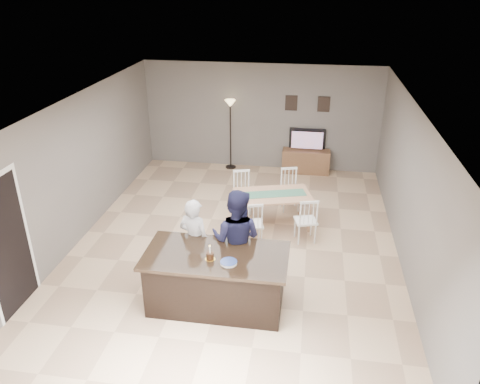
% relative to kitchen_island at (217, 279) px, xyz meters
% --- Properties ---
extents(floor, '(8.00, 8.00, 0.00)m').
position_rel_kitchen_island_xyz_m(floor, '(0.00, 1.80, -0.45)').
color(floor, '#D2AD86').
rests_on(floor, ground).
extents(room_shell, '(8.00, 8.00, 8.00)m').
position_rel_kitchen_island_xyz_m(room_shell, '(0.00, 1.80, 1.22)').
color(room_shell, slate).
rests_on(room_shell, floor).
extents(kitchen_island, '(2.15, 1.10, 0.90)m').
position_rel_kitchen_island_xyz_m(kitchen_island, '(0.00, 0.00, 0.00)').
color(kitchen_island, black).
rests_on(kitchen_island, floor).
extents(tv_console, '(1.20, 0.40, 0.60)m').
position_rel_kitchen_island_xyz_m(tv_console, '(1.20, 5.57, -0.15)').
color(tv_console, brown).
rests_on(tv_console, floor).
extents(television, '(0.91, 0.12, 0.53)m').
position_rel_kitchen_island_xyz_m(television, '(1.20, 5.64, 0.41)').
color(television, black).
rests_on(television, tv_console).
extents(tv_screen_glow, '(0.78, 0.00, 0.78)m').
position_rel_kitchen_island_xyz_m(tv_screen_glow, '(1.20, 5.56, 0.42)').
color(tv_screen_glow, '#D15817').
rests_on(tv_screen_glow, tv_console).
extents(picture_frames, '(1.10, 0.02, 0.38)m').
position_rel_kitchen_island_xyz_m(picture_frames, '(1.15, 5.78, 1.30)').
color(picture_frames, black).
rests_on(picture_frames, room_shell).
extents(doorway, '(0.00, 2.10, 2.65)m').
position_rel_kitchen_island_xyz_m(doorway, '(-2.99, -0.50, 0.80)').
color(doorway, black).
rests_on(doorway, floor).
extents(woman, '(0.63, 0.52, 1.50)m').
position_rel_kitchen_island_xyz_m(woman, '(-0.47, 0.55, 0.30)').
color(woman, '#BAB9BE').
rests_on(woman, floor).
extents(man, '(0.92, 0.76, 1.71)m').
position_rel_kitchen_island_xyz_m(man, '(0.21, 0.55, 0.40)').
color(man, '#1A1A39').
rests_on(man, floor).
extents(birthday_cake, '(0.15, 0.15, 0.24)m').
position_rel_kitchen_island_xyz_m(birthday_cake, '(-0.06, -0.14, 0.50)').
color(birthday_cake, '#EBBD45').
rests_on(birthday_cake, kitchen_island).
extents(plate_stack, '(0.25, 0.25, 0.04)m').
position_rel_kitchen_island_xyz_m(plate_stack, '(0.23, -0.21, 0.47)').
color(plate_stack, white).
rests_on(plate_stack, kitchen_island).
extents(dining_table, '(1.85, 2.02, 0.92)m').
position_rel_kitchen_island_xyz_m(dining_table, '(0.61, 2.62, 0.13)').
color(dining_table, '#A97C5B').
rests_on(dining_table, floor).
extents(floor_lamp, '(0.27, 0.27, 1.81)m').
position_rel_kitchen_island_xyz_m(floor_lamp, '(-0.76, 5.59, 0.95)').
color(floor_lamp, black).
rests_on(floor_lamp, floor).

